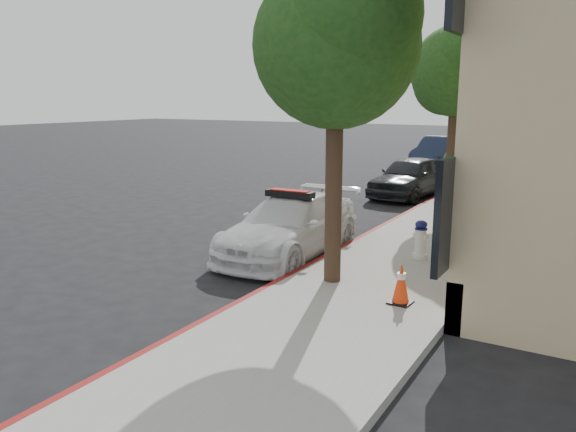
{
  "coord_description": "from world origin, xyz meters",
  "views": [
    {
      "loc": [
        7.11,
        -10.78,
        3.39
      ],
      "look_at": [
        1.4,
        -1.02,
        1.0
      ],
      "focal_mm": 35.0,
      "sensor_mm": 36.0,
      "label": 1
    }
  ],
  "objects_px": {
    "fire_hydrant": "(421,240)",
    "traffic_cone": "(401,283)",
    "parked_car_far": "(440,153)",
    "parked_car_mid": "(410,177)",
    "police_car": "(290,225)"
  },
  "relations": [
    {
      "from": "parked_car_mid",
      "to": "traffic_cone",
      "type": "height_order",
      "value": "parked_car_mid"
    },
    {
      "from": "police_car",
      "to": "traffic_cone",
      "type": "height_order",
      "value": "police_car"
    },
    {
      "from": "parked_car_far",
      "to": "fire_hydrant",
      "type": "bearing_deg",
      "value": -74.87
    },
    {
      "from": "police_car",
      "to": "parked_car_far",
      "type": "distance_m",
      "value": 17.06
    },
    {
      "from": "parked_car_mid",
      "to": "parked_car_far",
      "type": "xyz_separation_m",
      "value": [
        -1.34,
        8.54,
        0.07
      ]
    },
    {
      "from": "parked_car_far",
      "to": "fire_hydrant",
      "type": "xyz_separation_m",
      "value": [
        4.16,
        -16.38,
        -0.23
      ]
    },
    {
      "from": "fire_hydrant",
      "to": "traffic_cone",
      "type": "relative_size",
      "value": 1.19
    },
    {
      "from": "traffic_cone",
      "to": "police_car",
      "type": "bearing_deg",
      "value": 147.57
    },
    {
      "from": "parked_car_far",
      "to": "police_car",
      "type": "bearing_deg",
      "value": -84.33
    },
    {
      "from": "fire_hydrant",
      "to": "traffic_cone",
      "type": "distance_m",
      "value": 2.74
    },
    {
      "from": "fire_hydrant",
      "to": "parked_car_mid",
      "type": "bearing_deg",
      "value": 129.42
    },
    {
      "from": "police_car",
      "to": "parked_car_mid",
      "type": "distance_m",
      "value": 8.46
    },
    {
      "from": "parked_car_far",
      "to": "fire_hydrant",
      "type": "height_order",
      "value": "parked_car_far"
    },
    {
      "from": "fire_hydrant",
      "to": "traffic_cone",
      "type": "xyz_separation_m",
      "value": [
        0.52,
        -2.69,
        -0.06
      ]
    },
    {
      "from": "fire_hydrant",
      "to": "parked_car_far",
      "type": "bearing_deg",
      "value": 123.87
    }
  ]
}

